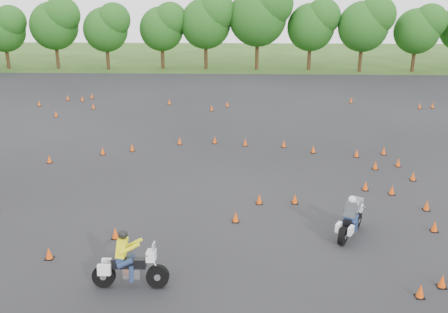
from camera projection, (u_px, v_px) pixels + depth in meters
ground at (221, 210)px, 22.53m from camera, size 140.00×140.00×0.00m
asphalt_pad at (225, 165)px, 28.20m from camera, size 62.00×62.00×0.00m
treeline at (250, 35)px, 54.40m from camera, size 86.81×32.00×10.77m
traffic_cones at (226, 160)px, 28.38m from camera, size 36.79×33.44×0.45m
rider_grey at (351, 215)px, 19.91m from camera, size 1.83×2.43×1.84m
rider_yellow at (129, 261)px, 16.42m from camera, size 2.59×0.83×1.99m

